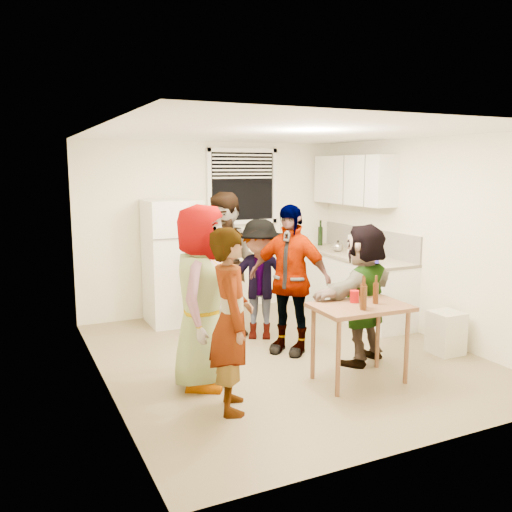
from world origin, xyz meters
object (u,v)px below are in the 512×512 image
blue_cup (375,264)px  red_cup (354,302)px  beer_bottle_counter (372,261)px  serving_table (358,381)px  guest_back_left (229,334)px  guest_orange (362,361)px  wine_bottle (320,245)px  beer_bottle_table (375,303)px  trash_bin (446,332)px  guest_back_right (260,338)px  guest_stripe (232,408)px  guest_black (288,351)px  refrigerator (172,262)px  guest_grey (203,384)px  kettle (338,251)px

blue_cup → red_cup: blue_cup is taller
beer_bottle_counter → red_cup: (-1.27, -1.39, -0.11)m
serving_table → blue_cup: bearing=48.0°
guest_back_left → guest_orange: 1.81m
wine_bottle → serving_table: (-1.42, -3.05, -0.90)m
guest_back_left → blue_cup: bearing=15.6°
blue_cup → beer_bottle_table: 1.66m
beer_bottle_table → guest_back_left: size_ratio=0.12×
serving_table → guest_orange: serving_table is taller
beer_bottle_table → trash_bin: bearing=12.3°
trash_bin → guest_back_right: bearing=139.9°
red_cup → guest_stripe: red_cup is taller
guest_back_left → guest_back_right: 0.42m
blue_cup → guest_back_right: bearing=165.3°
trash_bin → red_cup: bearing=-174.2°
beer_bottle_table → guest_black: beer_bottle_table is taller
guest_back_left → guest_black: 0.98m
guest_black → refrigerator: bearing=169.2°
trash_bin → guest_back_right: (-1.70, 1.43, -0.25)m
red_cup → guest_back_right: red_cup is taller
red_cup → beer_bottle_counter: bearing=47.7°
refrigerator → beer_bottle_counter: 2.70m
trash_bin → guest_back_left: (-2.00, 1.72, -0.25)m
guest_grey → guest_orange: size_ratio=1.16×
serving_table → guest_orange: (0.37, 0.45, 0.00)m
wine_bottle → guest_back_left: bearing=-152.1°
red_cup → guest_grey: bearing=162.2°
guest_stripe → guest_back_left: bearing=-4.0°
guest_grey → guest_stripe: bearing=-141.6°
guest_grey → serving_table: bearing=-78.2°
kettle → red_cup: kettle is taller
beer_bottle_counter → guest_grey: 3.02m
guest_orange → guest_grey: bearing=-28.7°
serving_table → guest_black: serving_table is taller
refrigerator → guest_back_left: 1.30m
wine_bottle → blue_cup: 1.76m
refrigerator → kettle: refrigerator is taller
guest_back_right → guest_black: bearing=-53.5°
wine_bottle → beer_bottle_table: wine_bottle is taller
serving_table → guest_stripe: (-1.40, -0.05, 0.00)m
refrigerator → guest_grey: (-0.38, -2.25, -0.85)m
wine_bottle → guest_back_left: 2.46m
red_cup → wine_bottle: bearing=64.2°
beer_bottle_table → guest_orange: beer_bottle_table is taller
kettle → guest_grey: (-2.78, -1.81, -0.90)m
refrigerator → guest_orange: (1.45, -2.39, -0.85)m
beer_bottle_table → guest_stripe: (-1.57, -0.03, -0.79)m
guest_stripe → guest_orange: (1.77, 0.49, 0.00)m
refrigerator → guest_back_right: (0.78, -1.15, -0.85)m
serving_table → beer_bottle_table: 0.81m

